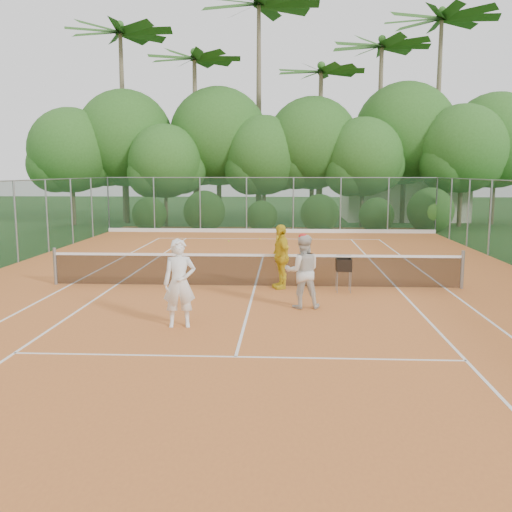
{
  "coord_description": "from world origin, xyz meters",
  "views": [
    {
      "loc": [
        0.89,
        -16.31,
        3.35
      ],
      "look_at": [
        0.09,
        -1.2,
        1.1
      ],
      "focal_mm": 40.0,
      "sensor_mm": 36.0,
      "label": 1
    }
  ],
  "objects_px": {
    "player_center_grp": "(303,271)",
    "player_white": "(180,283)",
    "player_yellow": "(281,256)",
    "ball_hopper": "(344,266)"
  },
  "relations": [
    {
      "from": "player_center_grp",
      "to": "player_yellow",
      "type": "relative_size",
      "value": 1.0
    },
    {
      "from": "player_white",
      "to": "ball_hopper",
      "type": "bearing_deg",
      "value": 36.38
    },
    {
      "from": "player_yellow",
      "to": "ball_hopper",
      "type": "relative_size",
      "value": 1.97
    },
    {
      "from": "player_white",
      "to": "player_center_grp",
      "type": "height_order",
      "value": "player_white"
    },
    {
      "from": "player_white",
      "to": "player_center_grp",
      "type": "xyz_separation_m",
      "value": [
        2.69,
        1.88,
        -0.04
      ]
    },
    {
      "from": "player_white",
      "to": "player_yellow",
      "type": "bearing_deg",
      "value": 55.19
    },
    {
      "from": "player_center_grp",
      "to": "player_yellow",
      "type": "xyz_separation_m",
      "value": [
        -0.56,
        2.34,
        0.01
      ]
    },
    {
      "from": "player_white",
      "to": "ball_hopper",
      "type": "relative_size",
      "value": 2.04
    },
    {
      "from": "player_center_grp",
      "to": "player_white",
      "type": "bearing_deg",
      "value": -145.08
    },
    {
      "from": "player_white",
      "to": "player_yellow",
      "type": "distance_m",
      "value": 4.72
    }
  ]
}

